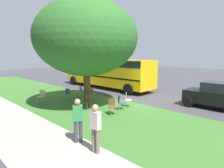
% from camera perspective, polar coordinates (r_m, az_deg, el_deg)
% --- Properties ---
extents(ground, '(80.00, 80.00, 0.00)m').
position_cam_1_polar(ground, '(13.68, 6.82, -5.36)').
color(ground, '#424247').
extents(grass_verge, '(48.00, 6.00, 0.01)m').
position_cam_1_polar(grass_verge, '(11.41, -3.22, -8.13)').
color(grass_verge, '#3D752D').
rests_on(grass_verge, ground).
extents(sidewalk_strip, '(48.00, 2.80, 0.01)m').
position_cam_1_polar(sidewalk_strip, '(9.23, -24.52, -13.02)').
color(sidewalk_strip, '#ADA89E').
rests_on(sidewalk_strip, ground).
extents(street_tree, '(6.46, 6.46, 6.75)m').
position_cam_1_polar(street_tree, '(12.39, -7.78, 13.50)').
color(street_tree, brown).
rests_on(street_tree, ground).
extents(chair_0, '(0.53, 0.53, 0.88)m').
position_cam_1_polar(chair_0, '(14.42, -12.88, -2.68)').
color(chair_0, '#335184').
rests_on(chair_0, ground).
extents(chair_1, '(0.56, 0.55, 0.88)m').
position_cam_1_polar(chair_1, '(10.66, 0.15, -6.43)').
color(chair_1, brown).
rests_on(chair_1, ground).
extents(chair_2, '(0.58, 0.58, 0.88)m').
position_cam_1_polar(chair_2, '(11.60, 2.59, -5.20)').
color(chair_2, '#335184').
rests_on(chair_2, ground).
extents(chair_3, '(0.51, 0.52, 0.88)m').
position_cam_1_polar(chair_3, '(11.81, -7.49, -5.01)').
color(chair_3, brown).
rests_on(chair_3, ground).
extents(chair_4, '(0.58, 0.58, 0.88)m').
position_cam_1_polar(chair_4, '(12.30, 4.66, -4.42)').
color(chair_4, beige).
rests_on(chair_4, ground).
extents(chair_5, '(0.58, 0.58, 0.88)m').
position_cam_1_polar(chair_5, '(15.07, -6.71, -2.04)').
color(chair_5, brown).
rests_on(chair_5, ground).
extents(chair_6, '(0.58, 0.58, 0.88)m').
position_cam_1_polar(chair_6, '(15.14, -9.70, -2.06)').
color(chair_6, olive).
rests_on(chair_6, ground).
extents(chair_7, '(0.57, 0.58, 0.88)m').
position_cam_1_polar(chair_7, '(14.22, -20.31, -3.16)').
color(chair_7, beige).
rests_on(chair_7, ground).
extents(chair_8, '(0.55, 0.56, 0.88)m').
position_cam_1_polar(chair_8, '(14.21, -6.23, -2.68)').
color(chair_8, olive).
rests_on(chair_8, ground).
extents(parked_car, '(3.70, 1.92, 1.65)m').
position_cam_1_polar(parked_car, '(13.40, 29.06, -3.02)').
color(parked_car, black).
rests_on(parked_car, ground).
extents(school_bus, '(10.40, 2.80, 2.88)m').
position_cam_1_polar(school_bus, '(19.29, -1.78, 4.05)').
color(school_bus, yellow).
rests_on(school_bus, ground).
extents(pedestrian_0, '(0.36, 0.41, 1.69)m').
position_cam_1_polar(pedestrian_0, '(7.35, -10.19, -10.24)').
color(pedestrian_0, '#3F3851').
rests_on(pedestrian_0, ground).
extents(pedestrian_1, '(0.38, 0.24, 1.69)m').
position_cam_1_polar(pedestrian_1, '(6.52, -4.99, -12.61)').
color(pedestrian_1, '#726659').
rests_on(pedestrian_1, ground).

